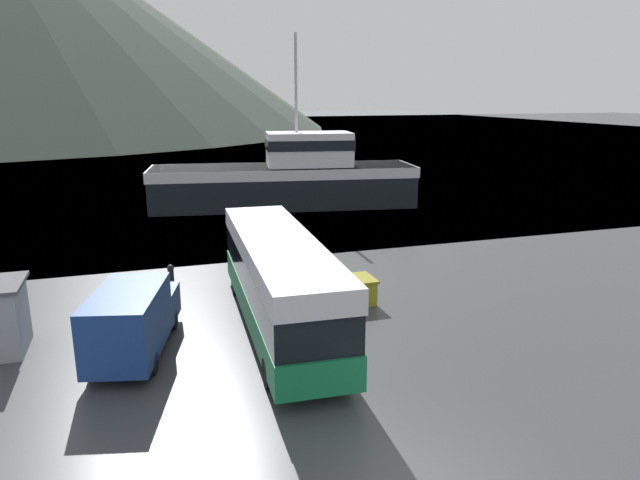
% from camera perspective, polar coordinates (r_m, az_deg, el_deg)
% --- Properties ---
extents(water_surface, '(240.00, 240.00, 0.00)m').
position_cam_1_polar(water_surface, '(147.92, -15.87, 10.70)').
color(water_surface, slate).
rests_on(water_surface, ground).
extents(tour_bus, '(3.10, 11.80, 3.39)m').
position_cam_1_polar(tour_bus, '(20.25, -4.11, -3.89)').
color(tour_bus, '#146B3D').
rests_on(tour_bus, ground).
extents(delivery_van, '(3.25, 5.88, 2.34)m').
position_cam_1_polar(delivery_van, '(19.45, -18.23, -7.46)').
color(delivery_van, navy).
rests_on(delivery_van, ground).
extents(fishing_boat, '(20.09, 7.99, 12.45)m').
position_cam_1_polar(fishing_boat, '(43.01, -3.25, 6.27)').
color(fishing_boat, black).
rests_on(fishing_boat, water_surface).
extents(storage_bin, '(1.28, 1.47, 1.04)m').
position_cam_1_polar(storage_bin, '(23.28, 3.80, -4.97)').
color(storage_bin, olive).
rests_on(storage_bin, ground).
extents(mooring_bollard, '(0.31, 0.31, 0.73)m').
position_cam_1_polar(mooring_bollard, '(26.84, -14.71, -3.08)').
color(mooring_bollard, black).
rests_on(mooring_bollard, ground).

